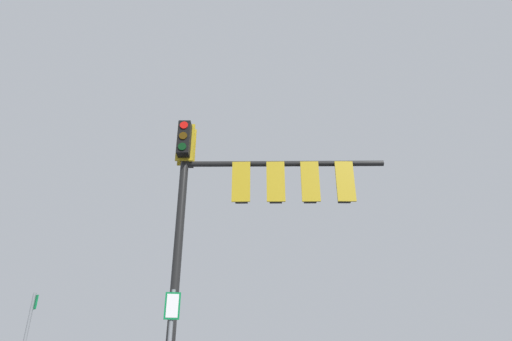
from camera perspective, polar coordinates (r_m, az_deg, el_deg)
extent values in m
cylinder|color=black|center=(9.68, -10.95, -13.71)|extent=(0.20, 0.20, 6.63)
cylinder|color=black|center=(10.36, 3.83, 0.94)|extent=(2.73, 4.29, 0.14)
cube|color=black|center=(11.02, -9.32, 2.78)|extent=(0.41, 0.41, 0.90)
cube|color=#B29319|center=(10.87, -9.46, 3.19)|extent=(0.27, 0.40, 1.04)
cylinder|color=red|center=(11.30, -9.09, 3.74)|extent=(0.13, 0.19, 0.20)
cylinder|color=#3C2703|center=(11.16, -9.19, 2.39)|extent=(0.13, 0.19, 0.20)
cylinder|color=black|center=(11.03, -9.29, 1.00)|extent=(0.13, 0.19, 0.20)
cube|color=black|center=(10.50, -9.83, 4.29)|extent=(0.41, 0.41, 0.90)
cube|color=#B29319|center=(10.65, -9.68, 3.84)|extent=(0.27, 0.40, 1.04)
cylinder|color=red|center=(10.51, -9.87, 6.15)|extent=(0.13, 0.19, 0.20)
cylinder|color=#3C2703|center=(10.36, -9.99, 4.73)|extent=(0.13, 0.19, 0.20)
cylinder|color=black|center=(10.22, -10.11, 3.26)|extent=(0.13, 0.19, 0.20)
cube|color=black|center=(10.13, -2.01, -1.89)|extent=(0.41, 0.41, 0.90)
cube|color=#B29319|center=(9.97, -2.07, -1.52)|extent=(0.26, 0.40, 1.04)
cylinder|color=red|center=(10.40, -1.93, -0.72)|extent=(0.13, 0.19, 0.20)
cylinder|color=#3C2703|center=(10.28, -1.95, -2.25)|extent=(0.13, 0.19, 0.20)
cylinder|color=black|center=(10.17, -1.97, -3.81)|extent=(0.13, 0.19, 0.20)
cube|color=black|center=(10.13, 2.70, -1.87)|extent=(0.41, 0.41, 0.90)
cube|color=#B29319|center=(9.97, 2.73, -1.50)|extent=(0.26, 0.40, 1.04)
cylinder|color=red|center=(10.40, 2.65, -0.70)|extent=(0.13, 0.19, 0.20)
cylinder|color=#3C2703|center=(10.28, 2.68, -2.23)|extent=(0.13, 0.19, 0.20)
cylinder|color=black|center=(10.17, 2.71, -3.79)|extent=(0.13, 0.19, 0.20)
cube|color=black|center=(10.19, 7.38, -1.84)|extent=(0.41, 0.41, 0.90)
cube|color=#B29319|center=(10.04, 7.47, -1.47)|extent=(0.26, 0.40, 1.04)
cylinder|color=red|center=(10.46, 7.21, -0.68)|extent=(0.13, 0.19, 0.20)
cylinder|color=#3C2703|center=(10.34, 7.29, -2.20)|extent=(0.13, 0.19, 0.20)
cylinder|color=black|center=(10.23, 7.38, -3.75)|extent=(0.13, 0.19, 0.20)
cube|color=black|center=(10.33, 11.97, -1.80)|extent=(0.42, 0.42, 0.90)
cube|color=#B29319|center=(10.17, 12.16, -1.43)|extent=(0.27, 0.39, 1.04)
cylinder|color=red|center=(10.59, 11.64, -0.65)|extent=(0.13, 0.18, 0.20)
cylinder|color=#3C2703|center=(10.47, 11.78, -2.15)|extent=(0.13, 0.18, 0.20)
cylinder|color=black|center=(10.37, 11.92, -3.69)|extent=(0.13, 0.18, 0.20)
cube|color=#0C7238|center=(11.54, -28.11, -15.68)|extent=(0.08, 0.25, 0.32)
cube|color=white|center=(11.54, -28.04, -15.70)|extent=(0.05, 0.19, 0.26)
cube|color=#0C7238|center=(7.41, -11.42, -17.76)|extent=(0.20, 0.21, 0.44)
cube|color=white|center=(7.40, -11.42, -17.75)|extent=(0.14, 0.15, 0.38)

